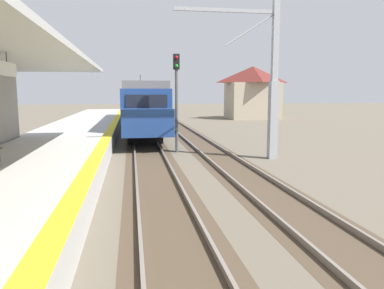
{
  "coord_description": "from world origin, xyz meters",
  "views": [
    {
      "loc": [
        1.05,
        2.55,
        3.19
      ],
      "look_at": [
        2.31,
        10.31,
        2.1
      ],
      "focal_mm": 34.95,
      "sensor_mm": 36.0,
      "label": 1
    }
  ],
  "objects_px": {
    "rail_signal_post": "(177,93)",
    "distant_trackside_house": "(252,92)",
    "catenary_pylon_far_side": "(268,84)",
    "approaching_train": "(142,106)"
  },
  "relations": [
    {
      "from": "approaching_train",
      "to": "distant_trackside_house",
      "type": "xyz_separation_m",
      "value": [
        13.96,
        15.0,
        1.16
      ]
    },
    {
      "from": "approaching_train",
      "to": "distant_trackside_house",
      "type": "relative_size",
      "value": 2.97
    },
    {
      "from": "approaching_train",
      "to": "rail_signal_post",
      "type": "relative_size",
      "value": 3.77
    },
    {
      "from": "rail_signal_post",
      "to": "catenary_pylon_far_side",
      "type": "xyz_separation_m",
      "value": [
        4.06,
        -2.68,
        0.41
      ]
    },
    {
      "from": "rail_signal_post",
      "to": "catenary_pylon_far_side",
      "type": "height_order",
      "value": "catenary_pylon_far_side"
    },
    {
      "from": "rail_signal_post",
      "to": "catenary_pylon_far_side",
      "type": "distance_m",
      "value": 4.88
    },
    {
      "from": "distant_trackside_house",
      "to": "catenary_pylon_far_side",
      "type": "bearing_deg",
      "value": -106.91
    },
    {
      "from": "rail_signal_post",
      "to": "distant_trackside_house",
      "type": "relative_size",
      "value": 0.79
    },
    {
      "from": "rail_signal_post",
      "to": "distant_trackside_house",
      "type": "bearing_deg",
      "value": 63.44
    },
    {
      "from": "approaching_train",
      "to": "rail_signal_post",
      "type": "xyz_separation_m",
      "value": [
        1.53,
        -9.87,
        1.02
      ]
    }
  ]
}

